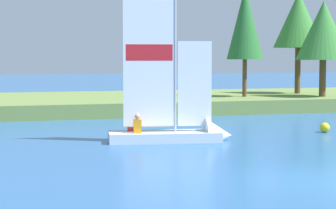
{
  "coord_description": "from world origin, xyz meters",
  "views": [
    {
      "loc": [
        -7.88,
        -13.85,
        3.1
      ],
      "look_at": [
        -0.74,
        10.15,
        1.2
      ],
      "focal_mm": 66.98,
      "sensor_mm": 36.0,
      "label": 1
    }
  ],
  "objects_px": {
    "shoreline_tree_centre": "(245,23)",
    "shoreline_tree_right": "(298,20)",
    "shoreline_tree_midright": "(323,31)",
    "channel_buoy": "(325,128)",
    "sailboat": "(185,128)"
  },
  "relations": [
    {
      "from": "shoreline_tree_centre",
      "to": "sailboat",
      "type": "distance_m",
      "value": 15.3
    },
    {
      "from": "shoreline_tree_right",
      "to": "sailboat",
      "type": "relative_size",
      "value": 0.96
    },
    {
      "from": "shoreline_tree_right",
      "to": "sailboat",
      "type": "xyz_separation_m",
      "value": [
        -12.35,
        -14.43,
        -4.99
      ]
    },
    {
      "from": "shoreline_tree_midright",
      "to": "sailboat",
      "type": "height_order",
      "value": "shoreline_tree_midright"
    },
    {
      "from": "shoreline_tree_right",
      "to": "sailboat",
      "type": "height_order",
      "value": "shoreline_tree_right"
    },
    {
      "from": "channel_buoy",
      "to": "shoreline_tree_midright",
      "type": "bearing_deg",
      "value": 60.19
    },
    {
      "from": "shoreline_tree_midright",
      "to": "channel_buoy",
      "type": "xyz_separation_m",
      "value": [
        -5.84,
        -10.2,
        -4.45
      ]
    },
    {
      "from": "shoreline_tree_centre",
      "to": "shoreline_tree_right",
      "type": "xyz_separation_m",
      "value": [
        4.61,
        2.08,
        0.34
      ]
    },
    {
      "from": "sailboat",
      "to": "shoreline_tree_midright",
      "type": "bearing_deg",
      "value": 50.89
    },
    {
      "from": "shoreline_tree_midright",
      "to": "sailboat",
      "type": "distance_m",
      "value": 16.97
    },
    {
      "from": "shoreline_tree_centre",
      "to": "channel_buoy",
      "type": "xyz_separation_m",
      "value": [
        -1.41,
        -11.5,
        -4.92
      ]
    },
    {
      "from": "shoreline_tree_centre",
      "to": "shoreline_tree_right",
      "type": "bearing_deg",
      "value": 24.33
    },
    {
      "from": "shoreline_tree_centre",
      "to": "sailboat",
      "type": "bearing_deg",
      "value": -122.07
    },
    {
      "from": "shoreline_tree_midright",
      "to": "channel_buoy",
      "type": "bearing_deg",
      "value": -119.81
    },
    {
      "from": "shoreline_tree_centre",
      "to": "shoreline_tree_right",
      "type": "relative_size",
      "value": 1.01
    }
  ]
}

